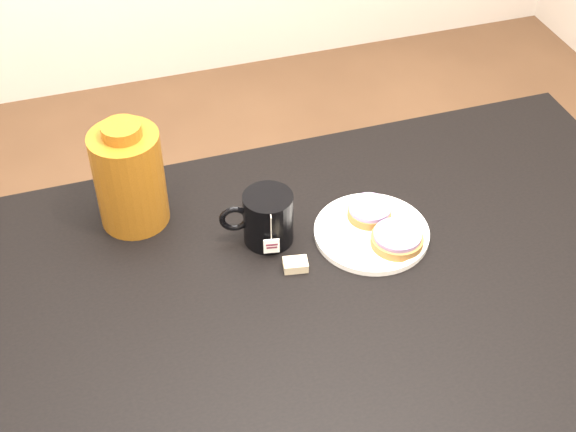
{
  "coord_description": "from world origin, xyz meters",
  "views": [
    {
      "loc": [
        -0.39,
        -0.91,
        1.82
      ],
      "look_at": [
        -0.05,
        0.15,
        0.81
      ],
      "focal_mm": 50.0,
      "sensor_mm": 36.0,
      "label": 1
    }
  ],
  "objects": [
    {
      "name": "table",
      "position": [
        0.0,
        0.0,
        0.67
      ],
      "size": [
        1.4,
        0.9,
        0.75
      ],
      "color": "black",
      "rests_on": "ground_plane"
    },
    {
      "name": "plate",
      "position": [
        0.11,
        0.12,
        0.76
      ],
      "size": [
        0.22,
        0.22,
        0.02
      ],
      "color": "white",
      "rests_on": "table"
    },
    {
      "name": "bagel_package",
      "position": [
        -0.32,
        0.3,
        0.85
      ],
      "size": [
        0.15,
        0.15,
        0.22
      ],
      "rotation": [
        0.0,
        0.0,
        0.15
      ],
      "color": "#60330C",
      "rests_on": "table"
    },
    {
      "name": "bagel_back",
      "position": [
        0.12,
        0.15,
        0.78
      ],
      "size": [
        0.12,
        0.12,
        0.03
      ],
      "color": "brown",
      "rests_on": "plate"
    },
    {
      "name": "teabag_pouch",
      "position": [
        -0.06,
        0.07,
        0.76
      ],
      "size": [
        0.05,
        0.04,
        0.02
      ],
      "primitive_type": "cube",
      "rotation": [
        0.0,
        0.0,
        -0.18
      ],
      "color": "#C6B793",
      "rests_on": "table"
    },
    {
      "name": "mug",
      "position": [
        -0.09,
        0.17,
        0.8
      ],
      "size": [
        0.15,
        0.11,
        0.11
      ],
      "rotation": [
        0.0,
        0.0,
        -0.18
      ],
      "color": "black",
      "rests_on": "table"
    },
    {
      "name": "bagel_front",
      "position": [
        0.14,
        0.07,
        0.78
      ],
      "size": [
        0.14,
        0.14,
        0.03
      ],
      "color": "brown",
      "rests_on": "plate"
    }
  ]
}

